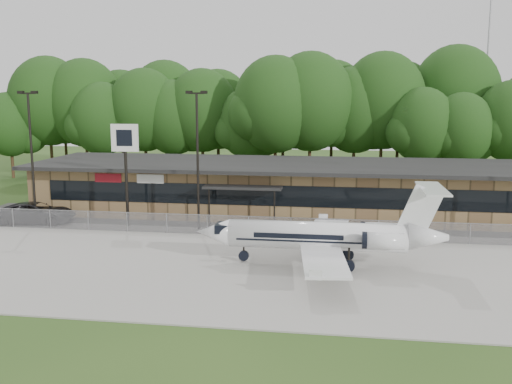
% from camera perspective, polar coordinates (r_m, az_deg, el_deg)
% --- Properties ---
extents(ground, '(160.00, 160.00, 0.00)m').
position_cam_1_polar(ground, '(26.30, -3.96, -12.60)').
color(ground, '#274619').
rests_on(ground, ground).
extents(apron, '(64.00, 18.00, 0.08)m').
position_cam_1_polar(apron, '(33.68, -1.00, -7.42)').
color(apron, '#9E9B93').
rests_on(apron, ground).
extents(parking_lot, '(50.00, 9.00, 0.06)m').
position_cam_1_polar(parking_lot, '(44.68, 1.46, -3.11)').
color(parking_lot, '#383835').
rests_on(parking_lot, ground).
extents(terminal, '(41.00, 11.65, 4.30)m').
position_cam_1_polar(terminal, '(48.60, 2.11, 0.51)').
color(terminal, olive).
rests_on(terminal, ground).
extents(fence, '(46.00, 0.04, 1.52)m').
position_cam_1_polar(fence, '(40.17, 0.66, -3.50)').
color(fence, gray).
rests_on(fence, ground).
extents(treeline, '(72.00, 12.00, 15.00)m').
position_cam_1_polar(treeline, '(65.99, 3.94, 7.59)').
color(treeline, '#153E13').
rests_on(treeline, ground).
extents(radio_mast, '(0.20, 0.20, 25.00)m').
position_cam_1_polar(radio_mast, '(73.67, 22.04, 11.03)').
color(radio_mast, gray).
rests_on(radio_mast, ground).
extents(light_pole_left, '(1.55, 0.30, 10.23)m').
position_cam_1_polar(light_pole_left, '(46.69, -21.56, 4.16)').
color(light_pole_left, black).
rests_on(light_pole_left, ground).
extents(light_pole_mid, '(1.55, 0.30, 10.23)m').
position_cam_1_polar(light_pole_mid, '(41.73, -5.87, 4.20)').
color(light_pole_mid, black).
rests_on(light_pole_mid, ground).
extents(business_jet, '(14.66, 13.01, 4.96)m').
position_cam_1_polar(business_jet, '(33.56, 7.01, -4.49)').
color(business_jet, white).
rests_on(business_jet, ground).
extents(suv, '(6.33, 3.59, 1.67)m').
position_cam_1_polar(suv, '(47.68, -21.16, -1.97)').
color(suv, '#2E2D30').
rests_on(suv, ground).
extents(pole_sign, '(2.05, 0.32, 7.80)m').
position_cam_1_polar(pole_sign, '(43.75, -12.95, 4.24)').
color(pole_sign, black).
rests_on(pole_sign, ground).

